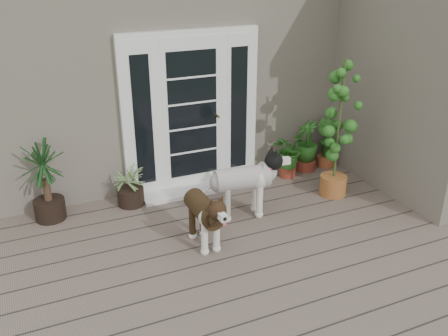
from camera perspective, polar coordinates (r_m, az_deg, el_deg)
name	(u,v)px	position (r m, az deg, el deg)	size (l,w,h in m)	color
deck	(283,268)	(5.33, 7.01, -11.58)	(6.20, 4.60, 0.12)	#6B5B4C
house_main	(160,57)	(8.41, -7.57, 12.84)	(7.40, 4.00, 3.10)	#665E54
house_wing	(434,81)	(7.25, 23.42, 9.33)	(1.60, 2.40, 3.10)	#665E54
door_unit	(192,112)	(6.54, -3.84, 6.59)	(1.90, 0.14, 2.15)	white
door_step	(199,188)	(6.76, -3.01, -2.40)	(1.60, 0.40, 0.05)	white
brindle_dog	(204,219)	(5.39, -2.38, -5.98)	(0.34, 0.80, 0.66)	#3D2B16
white_dog	(242,189)	(5.95, 2.14, -2.45)	(0.39, 0.91, 0.76)	silver
spider_plant	(130,183)	(6.37, -11.03, -1.77)	(0.57, 0.57, 0.61)	#87A766
yucca	(45,181)	(6.21, -20.26, -1.46)	(0.71, 0.71, 1.03)	black
herb_a	(288,156)	(7.11, 7.56, 1.36)	(0.50, 0.50, 0.63)	#195A1D
herb_b	(326,150)	(7.60, 11.95, 2.12)	(0.35, 0.35, 0.53)	#2A5F1B
herb_c	(306,150)	(7.38, 9.64, 2.11)	(0.41, 0.41, 0.64)	#26661D
sapling	(339,128)	(6.45, 13.34, 4.62)	(0.56, 0.56, 1.91)	#1B4F16
clog_left	(232,180)	(6.93, 0.91, -1.45)	(0.16, 0.34, 0.10)	#163719
clog_right	(219,184)	(6.83, -0.58, -1.93)	(0.13, 0.28, 0.08)	#17391F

